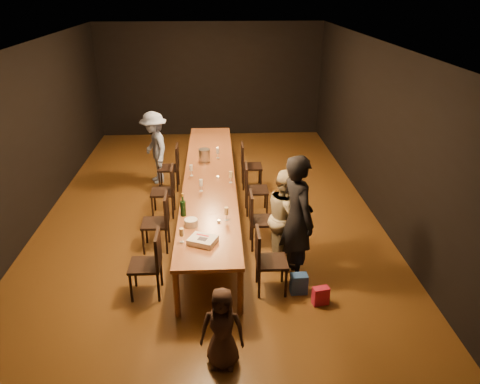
{
  "coord_description": "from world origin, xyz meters",
  "views": [
    {
      "loc": [
        0.14,
        -7.75,
        3.9
      ],
      "look_at": [
        0.48,
        -1.29,
        1.0
      ],
      "focal_mm": 35.0,
      "sensor_mm": 36.0,
      "label": 1
    }
  ],
  "objects_px": {
    "woman_tan": "(287,217)",
    "champagne_bottle": "(183,205)",
    "child": "(222,329)",
    "birthday_cake": "(203,240)",
    "chair_right_1": "(263,220)",
    "table": "(209,178)",
    "ice_bucket": "(204,155)",
    "chair_left_0": "(145,264)",
    "chair_left_3": "(168,167)",
    "woman_birthday": "(297,218)",
    "chair_right_0": "(272,261)",
    "plate_stack": "(191,223)",
    "man_blue": "(155,148)",
    "chair_right_2": "(257,189)",
    "chair_left_2": "(163,191)",
    "chair_right_3": "(252,166)",
    "chair_left_1": "(155,222)"
  },
  "relations": [
    {
      "from": "woman_tan",
      "to": "champagne_bottle",
      "type": "relative_size",
      "value": 4.16
    },
    {
      "from": "child",
      "to": "birthday_cake",
      "type": "bearing_deg",
      "value": 106.35
    },
    {
      "from": "chair_right_1",
      "to": "table",
      "type": "bearing_deg",
      "value": -144.69
    },
    {
      "from": "ice_bucket",
      "to": "child",
      "type": "bearing_deg",
      "value": -86.72
    },
    {
      "from": "chair_left_0",
      "to": "chair_left_3",
      "type": "relative_size",
      "value": 1.0
    },
    {
      "from": "child",
      "to": "ice_bucket",
      "type": "xyz_separation_m",
      "value": [
        -0.26,
        4.51,
        0.38
      ]
    },
    {
      "from": "chair_right_1",
      "to": "woman_tan",
      "type": "distance_m",
      "value": 0.62
    },
    {
      "from": "woman_tan",
      "to": "birthday_cake",
      "type": "height_order",
      "value": "woman_tan"
    },
    {
      "from": "woman_birthday",
      "to": "ice_bucket",
      "type": "bearing_deg",
      "value": 6.5
    },
    {
      "from": "chair_right_0",
      "to": "plate_stack",
      "type": "xyz_separation_m",
      "value": [
        -1.09,
        0.52,
        0.34
      ]
    },
    {
      "from": "child",
      "to": "birthday_cake",
      "type": "relative_size",
      "value": 2.3
    },
    {
      "from": "chair_left_3",
      "to": "child",
      "type": "height_order",
      "value": "child"
    },
    {
      "from": "woman_tan",
      "to": "ice_bucket",
      "type": "xyz_separation_m",
      "value": [
        -1.25,
        2.42,
        0.13
      ]
    },
    {
      "from": "table",
      "to": "man_blue",
      "type": "distance_m",
      "value": 1.96
    },
    {
      "from": "chair_right_2",
      "to": "chair_left_2",
      "type": "height_order",
      "value": "same"
    },
    {
      "from": "chair_right_3",
      "to": "plate_stack",
      "type": "bearing_deg",
      "value": -19.55
    },
    {
      "from": "man_blue",
      "to": "champagne_bottle",
      "type": "distance_m",
      "value": 3.23
    },
    {
      "from": "chair_right_0",
      "to": "chair_left_3",
      "type": "distance_m",
      "value": 3.98
    },
    {
      "from": "chair_left_0",
      "to": "woman_tan",
      "type": "relative_size",
      "value": 0.62
    },
    {
      "from": "child",
      "to": "chair_left_2",
      "type": "bearing_deg",
      "value": 111.99
    },
    {
      "from": "woman_tan",
      "to": "chair_right_3",
      "type": "bearing_deg",
      "value": 12.05
    },
    {
      "from": "chair_right_0",
      "to": "chair_left_1",
      "type": "xyz_separation_m",
      "value": [
        -1.7,
        1.2,
        0.0
      ]
    },
    {
      "from": "plate_stack",
      "to": "ice_bucket",
      "type": "xyz_separation_m",
      "value": [
        0.14,
        2.63,
        0.07
      ]
    },
    {
      "from": "chair_right_3",
      "to": "woman_birthday",
      "type": "xyz_separation_m",
      "value": [
        0.39,
        -3.27,
        0.46
      ]
    },
    {
      "from": "chair_left_0",
      "to": "man_blue",
      "type": "distance_m",
      "value": 4.01
    },
    {
      "from": "woman_birthday",
      "to": "ice_bucket",
      "type": "distance_m",
      "value": 3.12
    },
    {
      "from": "chair_right_0",
      "to": "woman_tan",
      "type": "relative_size",
      "value": 0.62
    },
    {
      "from": "chair_left_3",
      "to": "woman_birthday",
      "type": "bearing_deg",
      "value": -147.44
    },
    {
      "from": "chair_right_0",
      "to": "chair_right_3",
      "type": "distance_m",
      "value": 3.6
    },
    {
      "from": "chair_left_0",
      "to": "man_blue",
      "type": "xyz_separation_m",
      "value": [
        -0.3,
        3.99,
        0.29
      ]
    },
    {
      "from": "chair_left_1",
      "to": "woman_birthday",
      "type": "xyz_separation_m",
      "value": [
        2.09,
        -0.87,
        0.46
      ]
    },
    {
      "from": "chair_right_0",
      "to": "child",
      "type": "height_order",
      "value": "child"
    },
    {
      "from": "champagne_bottle",
      "to": "woman_birthday",
      "type": "bearing_deg",
      "value": -17.96
    },
    {
      "from": "chair_right_3",
      "to": "chair_left_1",
      "type": "relative_size",
      "value": 1.0
    },
    {
      "from": "chair_left_2",
      "to": "champagne_bottle",
      "type": "bearing_deg",
      "value": -162.82
    },
    {
      "from": "child",
      "to": "table",
      "type": "bearing_deg",
      "value": 99.37
    },
    {
      "from": "chair_right_3",
      "to": "plate_stack",
      "type": "distance_m",
      "value": 3.29
    },
    {
      "from": "woman_birthday",
      "to": "champagne_bottle",
      "type": "bearing_deg",
      "value": 53.22
    },
    {
      "from": "chair_right_0",
      "to": "plate_stack",
      "type": "distance_m",
      "value": 1.26
    },
    {
      "from": "table",
      "to": "chair_right_1",
      "type": "distance_m",
      "value": 1.49
    },
    {
      "from": "chair_right_1",
      "to": "woman_tan",
      "type": "xyz_separation_m",
      "value": [
        0.3,
        -0.47,
        0.28
      ]
    },
    {
      "from": "chair_right_2",
      "to": "ice_bucket",
      "type": "distance_m",
      "value": 1.28
    },
    {
      "from": "chair_left_0",
      "to": "woman_tan",
      "type": "distance_m",
      "value": 2.15
    },
    {
      "from": "man_blue",
      "to": "birthday_cake",
      "type": "distance_m",
      "value": 4.1
    },
    {
      "from": "chair_right_2",
      "to": "woman_birthday",
      "type": "distance_m",
      "value": 2.15
    },
    {
      "from": "woman_tan",
      "to": "chair_left_0",
      "type": "bearing_deg",
      "value": 116.23
    },
    {
      "from": "chair_right_2",
      "to": "champagne_bottle",
      "type": "xyz_separation_m",
      "value": [
        -1.22,
        -1.54,
        0.46
      ]
    },
    {
      "from": "chair_right_1",
      "to": "woman_birthday",
      "type": "xyz_separation_m",
      "value": [
        0.39,
        -0.87,
        0.46
      ]
    },
    {
      "from": "birthday_cake",
      "to": "ice_bucket",
      "type": "bearing_deg",
      "value": 114.34
    },
    {
      "from": "chair_right_2",
      "to": "chair_left_1",
      "type": "height_order",
      "value": "same"
    }
  ]
}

